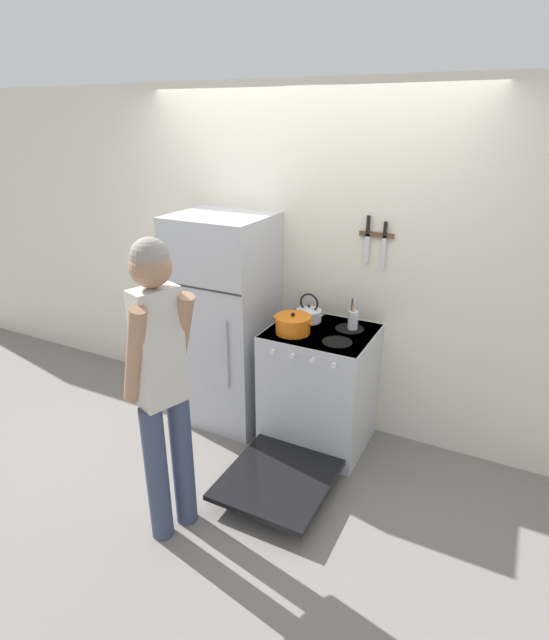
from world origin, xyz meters
TOP-DOWN VIEW (x-y plane):
  - ground_plane at (0.00, 0.00)m, footprint 14.00×14.00m
  - wall_back at (0.00, 0.03)m, footprint 10.00×0.06m
  - refrigerator at (-0.51, -0.31)m, footprint 0.70×0.65m
  - stove_range at (0.30, -0.36)m, footprint 0.73×1.36m
  - dutch_oven_pot at (0.14, -0.44)m, footprint 0.29×0.25m
  - tea_kettle at (0.15, -0.19)m, footprint 0.23×0.19m
  - utensil_jar at (0.48, -0.18)m, footprint 0.07×0.07m
  - person at (-0.13, -1.53)m, footprint 0.37×0.42m
  - wall_knife_strip at (0.55, -0.02)m, footprint 0.24×0.03m

SIDE VIEW (x-z plane):
  - ground_plane at x=0.00m, z-range 0.00..0.00m
  - stove_range at x=0.30m, z-range 0.00..0.91m
  - refrigerator at x=-0.51m, z-range 0.00..1.66m
  - tea_kettle at x=0.15m, z-range 0.86..1.08m
  - dutch_oven_pot at x=0.14m, z-range 0.90..1.05m
  - utensil_jar at x=0.48m, z-range 0.85..1.11m
  - person at x=-0.13m, z-range 0.12..1.90m
  - wall_back at x=0.00m, z-range 0.00..2.55m
  - wall_knife_strip at x=0.55m, z-range 1.37..1.74m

